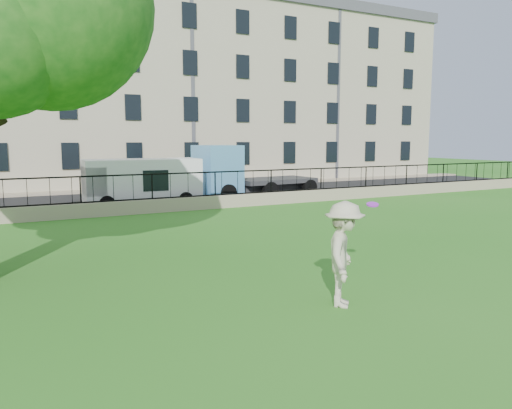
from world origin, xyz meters
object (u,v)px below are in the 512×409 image
man (344,254)px  white_van (143,183)px  frisbee (373,204)px  blue_truck (256,171)px

man → white_van: 16.22m
frisbee → blue_truck: 17.20m
man → frisbee: man is taller
man → frisbee: (1.53, 0.97, 0.76)m
white_van → blue_truck: size_ratio=0.79×
man → blue_truck: size_ratio=0.30×
frisbee → man: bearing=-147.5°
frisbee → white_van: size_ratio=0.05×
white_van → frisbee: bearing=-82.9°
white_van → blue_truck: blue_truck is taller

